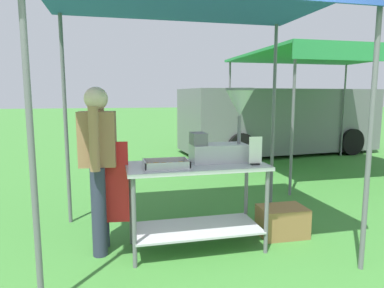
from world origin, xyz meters
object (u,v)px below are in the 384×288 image
at_px(supply_crate, 282,221).
at_px(vendor, 99,161).
at_px(neighbour_tent, 329,57).
at_px(donut_fryer, 226,131).
at_px(stall_canopy, 194,4).
at_px(menu_sign, 255,153).
at_px(donut_cart, 197,189).
at_px(van_grey, 279,120).
at_px(donut_tray, 166,165).

bearing_deg(supply_crate, vendor, 177.95).
distance_m(vendor, neighbour_tent, 5.24).
distance_m(donut_fryer, supply_crate, 1.21).
height_order(vendor, supply_crate, vendor).
distance_m(stall_canopy, menu_sign, 1.53).
relative_size(donut_cart, supply_crate, 2.70).
relative_size(stall_canopy, van_grey, 0.54).
height_order(menu_sign, neighbour_tent, neighbour_tent).
relative_size(donut_fryer, van_grey, 0.14).
bearing_deg(neighbour_tent, van_grey, 84.99).
relative_size(donut_cart, donut_tray, 3.28).
bearing_deg(donut_tray, neighbour_tent, 38.47).
height_order(donut_cart, donut_fryer, donut_fryer).
bearing_deg(neighbour_tent, donut_fryer, -137.86).
distance_m(stall_canopy, neighbour_tent, 4.34).
height_order(stall_canopy, donut_cart, stall_canopy).
bearing_deg(donut_cart, donut_tray, -164.94).
bearing_deg(supply_crate, donut_tray, -172.45).
relative_size(stall_canopy, donut_tray, 6.84).
xyz_separation_m(stall_canopy, van_grey, (3.57, 5.11, -1.51)).
xyz_separation_m(van_grey, neighbour_tent, (-0.21, -2.37, 1.38)).
height_order(donut_fryer, neighbour_tent, neighbour_tent).
xyz_separation_m(stall_canopy, menu_sign, (0.55, -0.26, -1.40)).
relative_size(donut_tray, menu_sign, 1.51).
bearing_deg(donut_cart, van_grey, 55.55).
xyz_separation_m(donut_tray, supply_crate, (1.31, 0.17, -0.72)).
relative_size(donut_fryer, menu_sign, 2.70).
relative_size(donut_cart, donut_fryer, 1.84).
height_order(menu_sign, van_grey, van_grey).
distance_m(stall_canopy, vendor, 1.75).
bearing_deg(donut_fryer, donut_tray, -164.89).
relative_size(donut_fryer, vendor, 0.46).
bearing_deg(vendor, supply_crate, -2.05).
relative_size(supply_crate, neighbour_tent, 0.16).
relative_size(donut_cart, vendor, 0.85).
bearing_deg(donut_tray, donut_cart, 15.06).
relative_size(donut_cart, van_grey, 0.26).
bearing_deg(van_grey, stall_canopy, -124.97).
bearing_deg(menu_sign, supply_crate, 28.72).
height_order(stall_canopy, neighbour_tent, stall_canopy).
xyz_separation_m(donut_cart, menu_sign, (0.55, -0.16, 0.36)).
height_order(donut_fryer, supply_crate, donut_fryer).
bearing_deg(neighbour_tent, vendor, -148.00).
height_order(donut_cart, menu_sign, menu_sign).
xyz_separation_m(donut_fryer, van_grey, (3.25, 5.12, -0.29)).
bearing_deg(van_grey, neighbour_tent, -95.01).
height_order(van_grey, neighbour_tent, neighbour_tent).
relative_size(donut_fryer, supply_crate, 1.47).
height_order(stall_canopy, van_grey, stall_canopy).
height_order(donut_cart, supply_crate, donut_cart).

